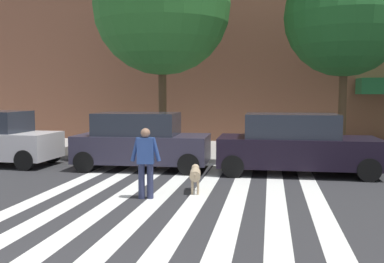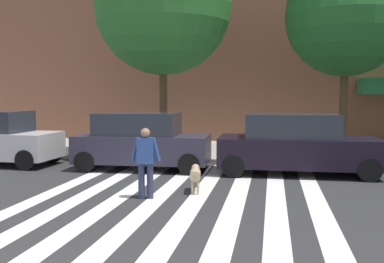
% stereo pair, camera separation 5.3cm
% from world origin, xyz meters
% --- Properties ---
extents(ground_plane, '(160.00, 160.00, 0.00)m').
position_xyz_m(ground_plane, '(0.00, 5.56, 0.00)').
color(ground_plane, '#2B2B2D').
extents(sidewalk_far, '(80.00, 6.00, 0.15)m').
position_xyz_m(sidewalk_far, '(0.00, 14.12, 0.07)').
color(sidewalk_far, '#A6A29D').
rests_on(sidewalk_far, ground_plane).
extents(crosswalk_stripes, '(6.75, 10.52, 0.01)m').
position_xyz_m(crosswalk_stripes, '(1.06, 5.56, 0.00)').
color(crosswalk_stripes, silver).
rests_on(crosswalk_stripes, ground_plane).
extents(parked_car_behind_first, '(4.27, 2.03, 1.82)m').
position_xyz_m(parked_car_behind_first, '(-0.92, 9.58, 0.90)').
color(parked_car_behind_first, '#2D293A').
rests_on(parked_car_behind_first, ground_plane).
extents(parked_car_third_in_line, '(4.73, 2.07, 1.82)m').
position_xyz_m(parked_car_third_in_line, '(3.92, 9.58, 0.89)').
color(parked_car_third_in_line, black).
rests_on(parked_car_third_in_line, ground_plane).
extents(street_tree_nearest, '(5.17, 5.17, 8.14)m').
position_xyz_m(street_tree_nearest, '(-0.91, 12.48, 5.70)').
color(street_tree_nearest, '#4C3823').
rests_on(street_tree_nearest, sidewalk_far).
extents(street_tree_middle, '(4.36, 4.36, 7.25)m').
position_xyz_m(street_tree_middle, '(5.77, 13.00, 5.21)').
color(street_tree_middle, '#4C3823').
rests_on(street_tree_middle, sidewalk_far).
extents(pedestrian_dog_walker, '(0.71, 0.29, 1.64)m').
position_xyz_m(pedestrian_dog_walker, '(0.34, 5.72, 0.93)').
color(pedestrian_dog_walker, '#282D4C').
rests_on(pedestrian_dog_walker, ground_plane).
extents(dog_on_leash, '(0.35, 1.01, 0.65)m').
position_xyz_m(dog_on_leash, '(1.36, 6.57, 0.44)').
color(dog_on_leash, tan).
rests_on(dog_on_leash, ground_plane).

